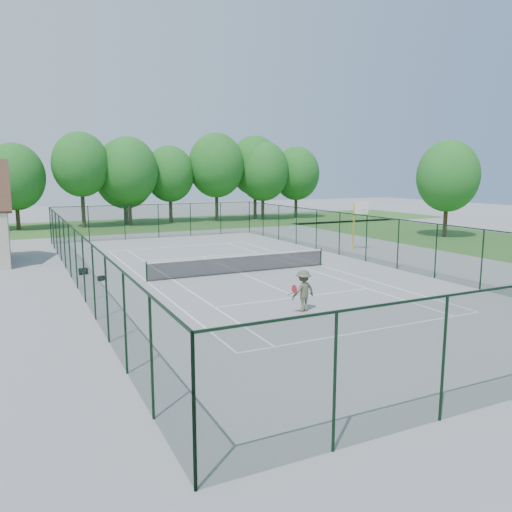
% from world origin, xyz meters
% --- Properties ---
extents(ground, '(140.00, 140.00, 0.00)m').
position_xyz_m(ground, '(0.00, 0.00, 0.00)').
color(ground, gray).
rests_on(ground, ground).
extents(grass_far, '(80.00, 16.00, 0.01)m').
position_xyz_m(grass_far, '(0.00, 30.00, 0.01)').
color(grass_far, '#3D6F2A').
rests_on(grass_far, ground).
extents(grass_side, '(14.00, 40.00, 0.01)m').
position_xyz_m(grass_side, '(24.00, 4.00, 0.01)').
color(grass_side, '#3D6F2A').
rests_on(grass_side, ground).
extents(court_lines, '(11.05, 23.85, 0.01)m').
position_xyz_m(court_lines, '(0.00, 0.00, 0.00)').
color(court_lines, white).
rests_on(court_lines, ground).
extents(tennis_net, '(11.08, 0.08, 1.10)m').
position_xyz_m(tennis_net, '(0.00, 0.00, 0.58)').
color(tennis_net, black).
rests_on(tennis_net, ground).
extents(fence_enclosure, '(18.05, 36.05, 3.02)m').
position_xyz_m(fence_enclosure, '(0.00, 0.00, 1.56)').
color(fence_enclosure, '#14311B').
rests_on(fence_enclosure, ground).
extents(tree_line_far, '(39.40, 6.40, 9.70)m').
position_xyz_m(tree_line_far, '(0.00, 30.00, 5.99)').
color(tree_line_far, '#3F2F1C').
rests_on(tree_line_far, ground).
extents(basketball_goal, '(1.20, 1.43, 3.65)m').
position_xyz_m(basketball_goal, '(11.60, 4.35, 2.57)').
color(basketball_goal, '#FAB00A').
rests_on(basketball_goal, ground).
extents(tree_side, '(5.47, 5.47, 8.66)m').
position_xyz_m(tree_side, '(23.54, 7.14, 5.46)').
color(tree_side, '#3F2F1C').
rests_on(tree_side, ground).
extents(sports_bag_a, '(0.52, 0.40, 0.37)m').
position_xyz_m(sports_bag_a, '(-8.28, 3.55, 0.18)').
color(sports_bag_a, black).
rests_on(sports_bag_a, ground).
extents(sports_bag_b, '(0.40, 0.33, 0.26)m').
position_xyz_m(sports_bag_b, '(-7.63, 1.41, 0.13)').
color(sports_bag_b, black).
rests_on(sports_bag_b, ground).
extents(tennis_player, '(2.08, 0.85, 1.76)m').
position_xyz_m(tennis_player, '(-1.00, -8.55, 0.88)').
color(tennis_player, '#52553B').
rests_on(tennis_player, ground).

